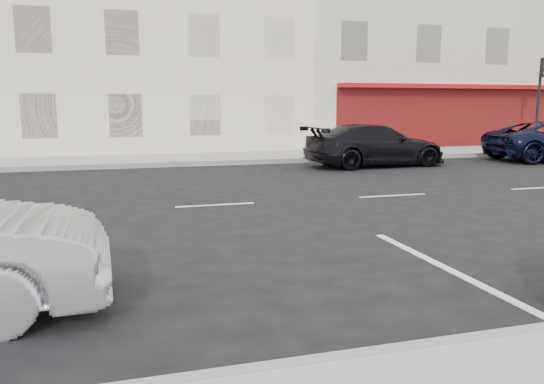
{
  "coord_description": "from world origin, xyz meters",
  "views": [
    {
      "loc": [
        -3.84,
        -10.41,
        2.0
      ],
      "look_at": [
        -1.8,
        -3.41,
        0.8
      ],
      "focal_mm": 35.0,
      "sensor_mm": 36.0,
      "label": 1
    }
  ],
  "objects": [
    {
      "name": "bldg_corner",
      "position": [
        11.0,
        16.3,
        6.25
      ],
      "size": [
        14.0,
        12.0,
        12.5
      ],
      "primitive_type": "cube",
      "color": "#BDB7A8",
      "rests_on": "ground"
    },
    {
      "name": "car_far",
      "position": [
        4.29,
        5.35,
        0.69
      ],
      "size": [
        4.86,
        2.24,
        1.38
      ],
      "primitive_type": "imported",
      "rotation": [
        0.0,
        0.0,
        1.64
      ],
      "color": "black",
      "rests_on": "ground"
    },
    {
      "name": "fire_hydrant",
      "position": [
        12.0,
        8.5,
        0.53
      ],
      "size": [
        0.2,
        0.2,
        0.72
      ],
      "color": "beige",
      "rests_on": "sidewalk_far"
    },
    {
      "name": "traffic_light",
      "position": [
        13.5,
        8.33,
        2.56
      ],
      "size": [
        0.26,
        0.3,
        3.8
      ],
      "color": "black",
      "rests_on": "sidewalk_far"
    },
    {
      "name": "curb_far",
      "position": [
        -5.0,
        7.0,
        0.08
      ],
      "size": [
        80.0,
        0.12,
        0.16
      ],
      "primitive_type": "cube",
      "color": "gray",
      "rests_on": "ground"
    },
    {
      "name": "sidewalk_far",
      "position": [
        -5.0,
        8.7,
        0.07
      ],
      "size": [
        80.0,
        3.4,
        0.15
      ],
      "primitive_type": "cube",
      "color": "gray",
      "rests_on": "ground"
    },
    {
      "name": "bldg_cream",
      "position": [
        -2.0,
        16.3,
        5.75
      ],
      "size": [
        12.0,
        12.0,
        11.5
      ],
      "primitive_type": "cube",
      "color": "beige",
      "rests_on": "ground"
    },
    {
      "name": "ground",
      "position": [
        0.0,
        0.0,
        0.0
      ],
      "size": [
        120.0,
        120.0,
        0.0
      ],
      "primitive_type": "plane",
      "color": "black",
      "rests_on": "ground"
    }
  ]
}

